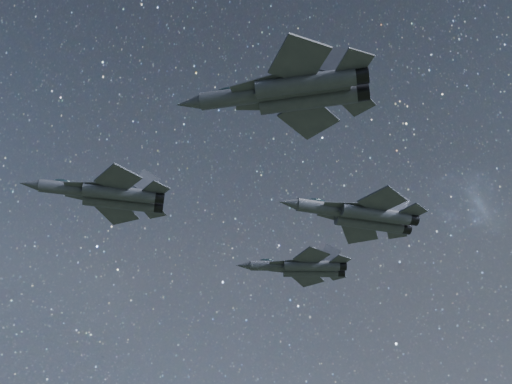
{
  "coord_description": "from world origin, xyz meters",
  "views": [
    {
      "loc": [
        -5.63,
        -59.48,
        107.02
      ],
      "look_at": [
        -0.11,
        -1.88,
        150.36
      ],
      "focal_mm": 42.0,
      "sensor_mm": 36.0,
      "label": 1
    }
  ],
  "objects": [
    {
      "name": "jet_slot",
      "position": [
        13.12,
        -0.17,
        149.01
      ],
      "size": [
        18.49,
        12.85,
        4.65
      ],
      "rotation": [
        0.0,
        0.0,
        0.15
      ],
      "color": "#2E2F39"
    },
    {
      "name": "jet_right",
      "position": [
        1.23,
        -21.29,
        147.58
      ],
      "size": [
        19.1,
        12.92,
        4.81
      ],
      "rotation": [
        0.0,
        0.0,
        -0.28
      ],
      "color": "#2E2F39"
    },
    {
      "name": "jet_left",
      "position": [
        7.59,
        11.91,
        148.21
      ],
      "size": [
        15.89,
        11.18,
        4.02
      ],
      "rotation": [
        0.0,
        0.0,
        -0.08
      ],
      "color": "#2E2F39"
    },
    {
      "name": "jet_lead",
      "position": [
        -18.35,
        1.92,
        151.48
      ],
      "size": [
        18.55,
        13.01,
        4.68
      ],
      "rotation": [
        0.0,
        0.0,
        0.1
      ],
      "color": "#2E2F39"
    }
  ]
}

